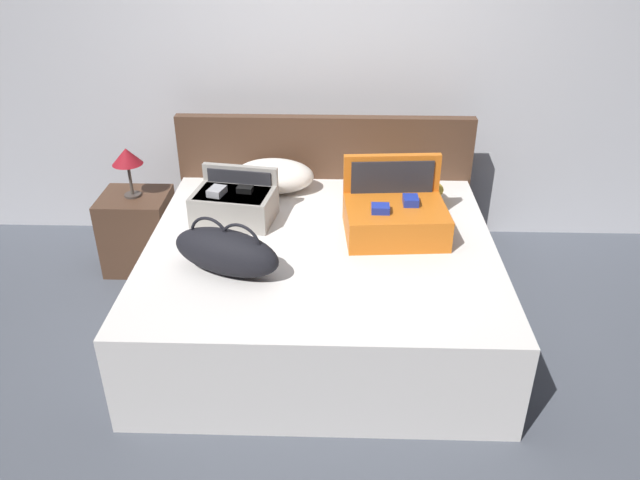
# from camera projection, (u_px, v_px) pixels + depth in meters

# --- Properties ---
(ground_plane) EXTENTS (12.00, 12.00, 0.00)m
(ground_plane) POSITION_uv_depth(u_px,v_px,m) (319.00, 368.00, 3.41)
(ground_plane) COLOR #4C515B
(back_wall) EXTENTS (8.00, 0.10, 2.60)m
(back_wall) POSITION_uv_depth(u_px,v_px,m) (326.00, 56.00, 4.21)
(back_wall) COLOR silver
(back_wall) RESTS_ON ground
(bed) EXTENTS (1.94, 1.79, 0.55)m
(bed) POSITION_uv_depth(u_px,v_px,m) (321.00, 285.00, 3.62)
(bed) COLOR silver
(bed) RESTS_ON ground
(headboard) EXTENTS (1.98, 0.08, 0.98)m
(headboard) POSITION_uv_depth(u_px,v_px,m) (325.00, 185.00, 4.33)
(headboard) COLOR #4C3323
(headboard) RESTS_ON ground
(hard_case_large) EXTENTS (0.59, 0.49, 0.41)m
(hard_case_large) POSITION_uv_depth(u_px,v_px,m) (395.00, 215.00, 3.53)
(hard_case_large) COLOR #D16619
(hard_case_large) RESTS_ON bed
(hard_case_medium) EXTENTS (0.51, 0.40, 0.29)m
(hard_case_medium) POSITION_uv_depth(u_px,v_px,m) (234.00, 203.00, 3.69)
(hard_case_medium) COLOR gray
(hard_case_medium) RESTS_ON bed
(duffel_bag) EXTENTS (0.63, 0.43, 0.30)m
(duffel_bag) POSITION_uv_depth(u_px,v_px,m) (226.00, 251.00, 3.17)
(duffel_bag) COLOR black
(duffel_bag) RESTS_ON bed
(pillow_near_headboard) EXTENTS (0.50, 0.34, 0.16)m
(pillow_near_headboard) POSITION_uv_depth(u_px,v_px,m) (408.00, 191.00, 3.90)
(pillow_near_headboard) COLOR gold
(pillow_near_headboard) RESTS_ON bed
(pillow_center_head) EXTENTS (0.52, 0.31, 0.22)m
(pillow_center_head) POSITION_uv_depth(u_px,v_px,m) (274.00, 176.00, 4.04)
(pillow_center_head) COLOR white
(pillow_center_head) RESTS_ON bed
(nightstand) EXTENTS (0.44, 0.40, 0.53)m
(nightstand) POSITION_uv_depth(u_px,v_px,m) (139.00, 231.00, 4.22)
(nightstand) COLOR #4C3323
(nightstand) RESTS_ON ground
(table_lamp) EXTENTS (0.19, 0.19, 0.33)m
(table_lamp) POSITION_uv_depth(u_px,v_px,m) (127.00, 158.00, 3.96)
(table_lamp) COLOR #3F3833
(table_lamp) RESTS_ON nightstand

